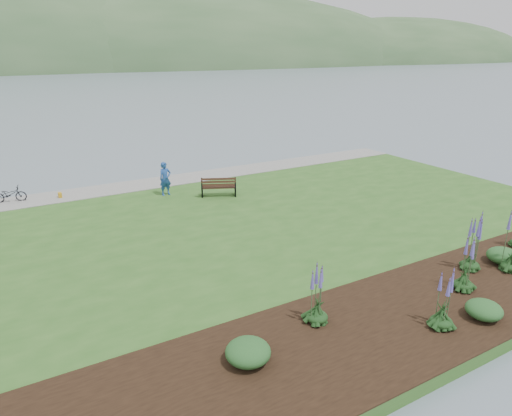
# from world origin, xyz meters

# --- Properties ---
(ground) EXTENTS (600.00, 600.00, 0.00)m
(ground) POSITION_xyz_m (0.00, 0.00, 0.00)
(ground) COLOR slate
(ground) RESTS_ON ground
(lawn) EXTENTS (34.00, 20.00, 0.40)m
(lawn) POSITION_xyz_m (0.00, -2.00, 0.20)
(lawn) COLOR #2C581F
(lawn) RESTS_ON ground
(shoreline_path) EXTENTS (34.00, 2.20, 0.03)m
(shoreline_path) POSITION_xyz_m (0.00, 6.90, 0.42)
(shoreline_path) COLOR gray
(shoreline_path) RESTS_ON lawn
(garden_bed) EXTENTS (24.00, 4.40, 0.04)m
(garden_bed) POSITION_xyz_m (3.00, -9.80, 0.42)
(garden_bed) COLOR black
(garden_bed) RESTS_ON lawn
(far_hillside) EXTENTS (580.00, 80.00, 38.00)m
(far_hillside) POSITION_xyz_m (20.00, 170.00, 0.00)
(far_hillside) COLOR #365932
(far_hillside) RESTS_ON ground
(park_bench) EXTENTS (1.88, 1.38, 1.09)m
(park_bench) POSITION_xyz_m (2.16, 2.85, 0.94)
(park_bench) COLOR black
(park_bench) RESTS_ON lawn
(person) EXTENTS (0.80, 0.60, 2.04)m
(person) POSITION_xyz_m (-0.08, 4.48, 1.42)
(person) COLOR #1F4591
(person) RESTS_ON lawn
(bicycle_a) EXTENTS (0.84, 1.61, 0.80)m
(bicycle_a) POSITION_xyz_m (-7.16, 7.20, 0.80)
(bicycle_a) COLOR black
(bicycle_a) RESTS_ON lawn
(pannier) EXTENTS (0.17, 0.26, 0.28)m
(pannier) POSITION_xyz_m (-4.94, 6.67, 0.54)
(pannier) COLOR #BB8A16
(pannier) RESTS_ON lawn
(echium_0) EXTENTS (0.62, 0.62, 1.79)m
(echium_0) POSITION_xyz_m (2.32, -10.71, 1.10)
(echium_0) COLOR black
(echium_0) RESTS_ON garden_bed
(echium_1) EXTENTS (0.62, 0.62, 2.31)m
(echium_1) POSITION_xyz_m (6.03, -8.90, 1.44)
(echium_1) COLOR black
(echium_1) RESTS_ON garden_bed
(echium_4) EXTENTS (0.62, 0.62, 2.09)m
(echium_4) POSITION_xyz_m (-0.45, -8.83, 1.29)
(echium_4) COLOR black
(echium_4) RESTS_ON garden_bed
(echium_5) EXTENTS (0.62, 0.62, 2.04)m
(echium_5) POSITION_xyz_m (4.63, -9.68, 1.21)
(echium_5) COLOR black
(echium_5) RESTS_ON garden_bed
(shrub_0) EXTENTS (1.11, 1.11, 0.56)m
(shrub_0) POSITION_xyz_m (-2.93, -9.38, 0.72)
(shrub_0) COLOR #1E4C21
(shrub_0) RESTS_ON garden_bed
(shrub_1) EXTENTS (1.00, 1.00, 0.50)m
(shrub_1) POSITION_xyz_m (3.72, -11.01, 0.69)
(shrub_1) COLOR #1E4C21
(shrub_1) RESTS_ON garden_bed
(shrub_2) EXTENTS (1.09, 1.09, 0.55)m
(shrub_2) POSITION_xyz_m (7.45, -9.17, 0.71)
(shrub_2) COLOR #1E4C21
(shrub_2) RESTS_ON garden_bed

